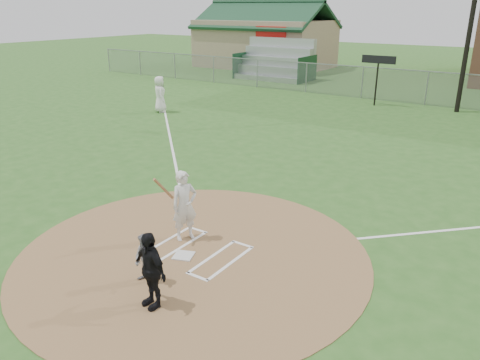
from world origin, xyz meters
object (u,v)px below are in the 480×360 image
Objects in this scene: ondeck_player at (160,94)px; home_plate at (184,256)px; catcher at (146,260)px; umpire at (150,270)px; batter_at_plate at (184,206)px.

home_plate is at bearing 175.69° from ondeck_player.
catcher is 0.57× the size of ondeck_player.
umpire is 0.88× the size of batter_at_plate.
home_plate is at bearing 95.14° from catcher.
umpire is 18.49m from ondeck_player.
catcher is 17.68m from ondeck_player.
ondeck_player is (-11.86, 13.10, 0.41)m from catcher.
umpire reaches higher than home_plate.
home_plate is 0.25× the size of batter_at_plate.
umpire is at bearing -67.37° from home_plate.
batter_at_plate reaches higher than umpire.
umpire is at bearing 173.37° from ondeck_player.
ondeck_player reaches higher than umpire.
batter_at_plate is (11.20, -11.05, -0.07)m from ondeck_player.
batter_at_plate reaches higher than catcher.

